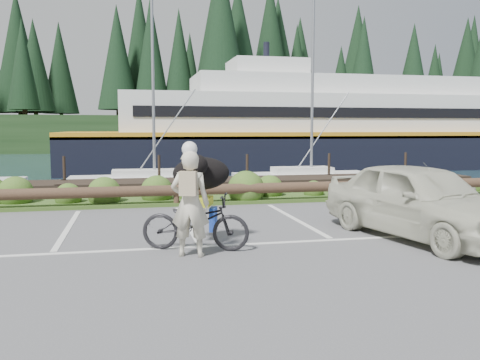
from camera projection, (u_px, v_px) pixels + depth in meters
name	position (u px, v px, depth m)	size (l,w,h in m)	color
ground	(198.00, 242.00, 9.74)	(72.00, 72.00, 0.00)	#4F4F52
harbor_backdrop	(140.00, 141.00, 86.12)	(170.00, 160.00, 30.00)	#18313B
vegetation_strip	(174.00, 201.00, 14.89)	(34.00, 1.60, 0.10)	#3D5B21
log_rail	(177.00, 206.00, 14.21)	(32.00, 0.30, 0.60)	#443021
bicycle	(195.00, 222.00, 9.05)	(0.67, 1.93, 1.01)	black
cyclist	(190.00, 204.00, 8.56)	(0.66, 0.43, 1.81)	beige
dog	(201.00, 173.00, 9.58)	(1.08, 0.53, 0.62)	black
parked_car	(420.00, 200.00, 10.03)	(1.79, 4.45, 1.52)	beige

